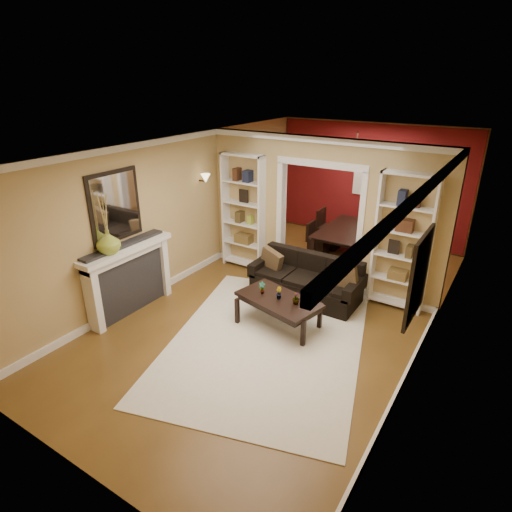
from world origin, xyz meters
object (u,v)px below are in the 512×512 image
Objects in this scene: bookshelf_left at (244,212)px; bookshelf_right at (403,243)px; sofa at (306,278)px; coffee_table at (278,312)px; fireplace at (130,280)px; dining_table at (348,243)px.

bookshelf_right is at bearing 0.00° from bookshelf_left.
sofa is 1.94m from bookshelf_left.
fireplace is (-2.27, -0.90, 0.34)m from coffee_table.
dining_table is (-0.07, 2.18, -0.06)m from sofa.
fireplace is at bearing 152.39° from dining_table.
coffee_table is 2.31m from bookshelf_right.
bookshelf_right reaches higher than coffee_table.
fireplace is at bearing -138.80° from sofa.
sofa is 2.97m from fireplace.
sofa is at bearing -178.25° from dining_table.
dining_table is at bearing 44.64° from bookshelf_left.
fireplace is at bearing -145.22° from coffee_table.
bookshelf_left reaches higher than dining_table.
dining_table is (-0.11, 3.23, 0.07)m from coffee_table.
sofa is 1.14× the size of fireplace.
dining_table is (-1.48, 1.60, -0.83)m from bookshelf_right.
sofa is at bearing -157.68° from bookshelf_right.
dining_table is at bearing 62.39° from fireplace.
fireplace reaches higher than coffee_table.
bookshelf_left is (-1.73, 1.63, 0.91)m from coffee_table.
dining_table is at bearing 91.75° from sofa.
dining_table is at bearing 132.76° from bookshelf_right.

